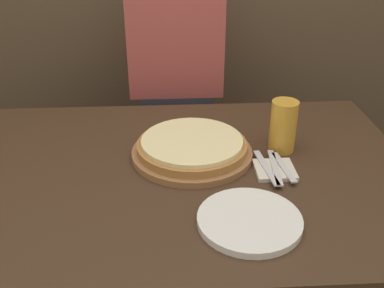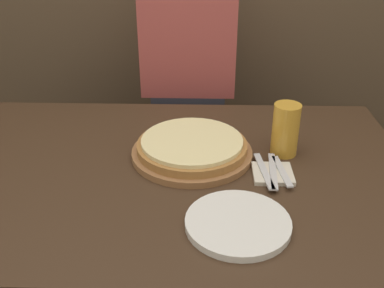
{
  "view_description": "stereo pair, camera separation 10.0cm",
  "coord_description": "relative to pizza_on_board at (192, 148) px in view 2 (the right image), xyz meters",
  "views": [
    {
      "loc": [
        -0.01,
        -1.09,
        1.4
      ],
      "look_at": [
        0.06,
        0.07,
        0.78
      ],
      "focal_mm": 42.0,
      "sensor_mm": 36.0,
      "label": 1
    },
    {
      "loc": [
        0.09,
        -1.09,
        1.4
      ],
      "look_at": [
        0.06,
        0.07,
        0.78
      ],
      "focal_mm": 42.0,
      "sensor_mm": 36.0,
      "label": 2
    }
  ],
  "objects": [
    {
      "name": "dining_table",
      "position": [
        -0.06,
        -0.07,
        -0.39
      ],
      "size": [
        1.38,
        0.92,
        0.74
      ],
      "color": "#3D2819",
      "rests_on": "ground_plane"
    },
    {
      "name": "pizza_on_board",
      "position": [
        0.0,
        0.0,
        0.0
      ],
      "size": [
        0.36,
        0.36,
        0.06
      ],
      "color": "#99663D",
      "rests_on": "dining_table"
    },
    {
      "name": "beer_glass",
      "position": [
        0.27,
        0.02,
        0.06
      ],
      "size": [
        0.08,
        0.08,
        0.16
      ],
      "color": "gold",
      "rests_on": "dining_table"
    },
    {
      "name": "dinner_plate",
      "position": [
        0.12,
        -0.33,
        -0.02
      ],
      "size": [
        0.25,
        0.25,
        0.02
      ],
      "color": "white",
      "rests_on": "dining_table"
    },
    {
      "name": "napkin_stack",
      "position": [
        0.23,
        -0.1,
        -0.02
      ],
      "size": [
        0.11,
        0.11,
        0.01
      ],
      "color": "beige",
      "rests_on": "dining_table"
    },
    {
      "name": "fork",
      "position": [
        0.2,
        -0.1,
        -0.01
      ],
      "size": [
        0.04,
        0.19,
        0.0
      ],
      "color": "silver",
      "rests_on": "napkin_stack"
    },
    {
      "name": "dinner_knife",
      "position": [
        0.23,
        -0.1,
        -0.01
      ],
      "size": [
        0.03,
        0.19,
        0.0
      ],
      "color": "silver",
      "rests_on": "napkin_stack"
    },
    {
      "name": "spoon",
      "position": [
        0.25,
        -0.1,
        -0.01
      ],
      "size": [
        0.04,
        0.16,
        0.0
      ],
      "color": "silver",
      "rests_on": "napkin_stack"
    },
    {
      "name": "diner_person",
      "position": [
        -0.03,
        0.59,
        -0.1
      ],
      "size": [
        0.37,
        0.2,
        1.34
      ],
      "color": "#33333D",
      "rests_on": "ground_plane"
    }
  ]
}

